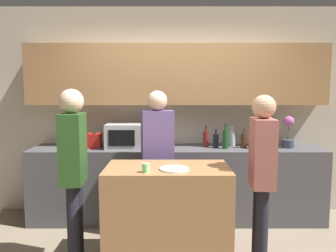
% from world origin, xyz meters
% --- Properties ---
extents(back_wall, '(6.40, 0.40, 2.70)m').
position_xyz_m(back_wall, '(0.00, 1.66, 1.54)').
color(back_wall, beige).
rests_on(back_wall, ground_plane).
extents(back_counter, '(3.60, 0.62, 0.92)m').
position_xyz_m(back_counter, '(0.00, 1.39, 0.46)').
color(back_counter, '#4C4C51').
rests_on(back_counter, ground_plane).
extents(kitchen_island, '(1.14, 0.62, 0.93)m').
position_xyz_m(kitchen_island, '(-0.11, 0.31, 0.47)').
color(kitchen_island, '#996B42').
rests_on(kitchen_island, ground_plane).
extents(microwave, '(0.52, 0.39, 0.30)m').
position_xyz_m(microwave, '(-0.61, 1.38, 1.07)').
color(microwave, '#B7BABC').
rests_on(microwave, back_counter).
extents(toaster, '(0.26, 0.16, 0.18)m').
position_xyz_m(toaster, '(-1.07, 1.38, 1.01)').
color(toaster, '#B21E19').
rests_on(toaster, back_counter).
extents(potted_plant, '(0.14, 0.14, 0.40)m').
position_xyz_m(potted_plant, '(1.38, 1.38, 1.12)').
color(potted_plant, '#333D4C').
rests_on(potted_plant, back_counter).
extents(bottle_0, '(0.08, 0.08, 0.27)m').
position_xyz_m(bottle_0, '(0.37, 1.45, 1.02)').
color(bottle_0, maroon).
rests_on(bottle_0, back_counter).
extents(bottle_1, '(0.07, 0.07, 0.24)m').
position_xyz_m(bottle_1, '(0.49, 1.37, 1.01)').
color(bottle_1, black).
rests_on(bottle_1, back_counter).
extents(bottle_2, '(0.08, 0.08, 0.31)m').
position_xyz_m(bottle_2, '(0.60, 1.32, 1.04)').
color(bottle_2, '#194723').
rests_on(bottle_2, back_counter).
extents(bottle_3, '(0.08, 0.08, 0.26)m').
position_xyz_m(bottle_3, '(0.71, 1.49, 1.02)').
color(bottle_3, silver).
rests_on(bottle_3, back_counter).
extents(bottle_4, '(0.08, 0.08, 0.24)m').
position_xyz_m(bottle_4, '(0.83, 1.38, 1.01)').
color(bottle_4, '#472814').
rests_on(bottle_4, back_counter).
extents(bottle_5, '(0.07, 0.07, 0.22)m').
position_xyz_m(bottle_5, '(0.95, 1.30, 1.01)').
color(bottle_5, maroon).
rests_on(bottle_5, back_counter).
extents(bottle_6, '(0.07, 0.07, 0.29)m').
position_xyz_m(bottle_6, '(1.05, 1.33, 1.03)').
color(bottle_6, '#194723').
rests_on(bottle_6, back_counter).
extents(bottle_7, '(0.07, 0.07, 0.23)m').
position_xyz_m(bottle_7, '(1.18, 1.42, 1.01)').
color(bottle_7, '#472814').
rests_on(bottle_7, back_counter).
extents(plate_on_island, '(0.26, 0.26, 0.01)m').
position_xyz_m(plate_on_island, '(-0.05, 0.20, 0.94)').
color(plate_on_island, white).
rests_on(plate_on_island, kitchen_island).
extents(cup_0, '(0.07, 0.07, 0.08)m').
position_xyz_m(cup_0, '(-0.30, 0.10, 0.97)').
color(cup_0, '#86DD90').
rests_on(cup_0, kitchen_island).
extents(person_left, '(0.22, 0.35, 1.65)m').
position_xyz_m(person_left, '(-0.96, 0.26, 0.98)').
color(person_left, black).
rests_on(person_left, ground_plane).
extents(person_center, '(0.37, 0.25, 1.63)m').
position_xyz_m(person_center, '(-0.22, 0.88, 0.97)').
color(person_center, black).
rests_on(person_center, ground_plane).
extents(person_right, '(0.22, 0.35, 1.60)m').
position_xyz_m(person_right, '(0.73, 0.24, 0.94)').
color(person_right, black).
rests_on(person_right, ground_plane).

